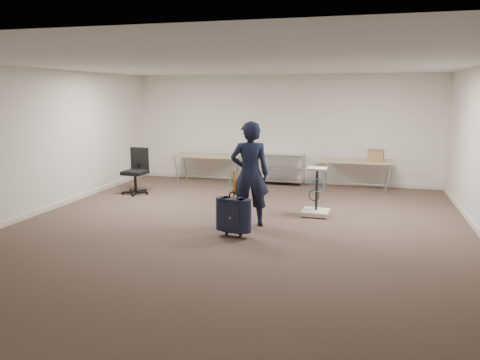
% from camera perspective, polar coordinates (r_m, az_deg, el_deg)
% --- Properties ---
extents(ground, '(9.00, 9.00, 0.00)m').
position_cam_1_polar(ground, '(8.20, -0.42, -5.95)').
color(ground, '#47352B').
rests_on(ground, ground).
extents(room_shell, '(8.00, 9.00, 9.00)m').
position_cam_1_polar(room_shell, '(9.48, 1.82, -3.36)').
color(room_shell, silver).
rests_on(room_shell, ground).
extents(folding_table_left, '(1.80, 0.75, 0.73)m').
position_cam_1_polar(folding_table_left, '(12.31, -4.02, 2.83)').
color(folding_table_left, tan).
rests_on(folding_table_left, ground).
extents(folding_table_right, '(1.80, 0.75, 0.73)m').
position_cam_1_polar(folding_table_right, '(11.64, 13.95, 2.09)').
color(folding_table_right, tan).
rests_on(folding_table_right, ground).
extents(wire_shelf, '(1.22, 0.47, 0.80)m').
position_cam_1_polar(wire_shelf, '(12.11, 4.91, 1.55)').
color(wire_shelf, silver).
rests_on(wire_shelf, ground).
extents(person, '(0.78, 0.63, 1.86)m').
position_cam_1_polar(person, '(8.19, 1.21, 0.72)').
color(person, black).
rests_on(person, ground).
extents(suitcase, '(0.43, 0.29, 1.09)m').
position_cam_1_polar(suitcase, '(7.66, -0.80, -4.28)').
color(suitcase, black).
rests_on(suitcase, ground).
extents(office_chair, '(0.65, 0.65, 1.07)m').
position_cam_1_polar(office_chair, '(11.23, -12.53, 0.01)').
color(office_chair, black).
rests_on(office_chair, ground).
extents(equipment_cart, '(0.54, 0.54, 0.93)m').
position_cam_1_polar(equipment_cart, '(9.13, 9.23, -2.78)').
color(equipment_cart, silver).
rests_on(equipment_cart, ground).
extents(cardboard_box, '(0.39, 0.31, 0.27)m').
position_cam_1_polar(cardboard_box, '(11.61, 16.23, 2.90)').
color(cardboard_box, '#925F44').
rests_on(cardboard_box, folding_table_right).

